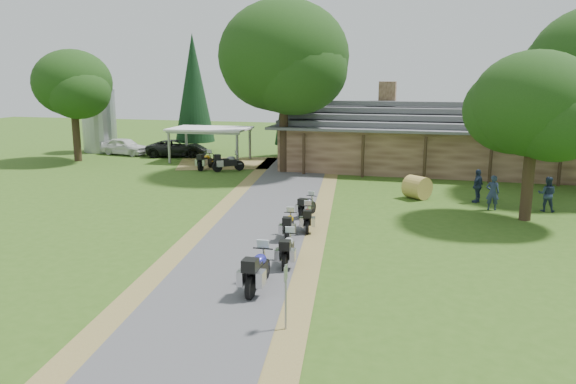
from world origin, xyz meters
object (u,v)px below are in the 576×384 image
(motorcycle_carport_a, at_px, (206,160))
(car_dark_suv, at_px, (177,144))
(motorcycle_row_d, at_px, (308,217))
(motorcycle_row_a, at_px, (258,268))
(motorcycle_carport_b, at_px, (228,161))
(hay_bale, at_px, (417,187))
(motorcycle_row_e, at_px, (308,205))
(lodge, at_px, (427,135))
(carport, at_px, (210,144))
(motorcycle_row_b, at_px, (288,248))
(car_white_sedan, at_px, (125,144))
(motorcycle_row_c, at_px, (289,224))
(silo, at_px, (99,118))

(motorcycle_carport_a, bearing_deg, car_dark_suv, 46.74)
(car_dark_suv, relative_size, motorcycle_row_d, 3.15)
(car_dark_suv, relative_size, motorcycle_carport_a, 2.77)
(motorcycle_row_a, xyz_separation_m, motorcycle_carport_b, (-8.84, 20.67, -0.02))
(motorcycle_carport_a, distance_m, hay_bale, 16.21)
(car_dark_suv, height_order, motorcycle_row_e, car_dark_suv)
(lodge, relative_size, motorcycle_row_d, 12.34)
(motorcycle_row_e, distance_m, hay_bale, 7.31)
(lodge, relative_size, carport, 3.53)
(motorcycle_row_d, bearing_deg, hay_bale, -41.72)
(motorcycle_row_b, bearing_deg, lodge, -17.28)
(car_white_sedan, xyz_separation_m, motorcycle_carport_b, (11.46, -5.57, -0.21))
(motorcycle_row_d, bearing_deg, motorcycle_carport_b, 21.02)
(motorcycle_row_b, bearing_deg, motorcycle_row_a, 166.88)
(motorcycle_row_e, relative_size, hay_bale, 1.32)
(carport, relative_size, motorcycle_carport_b, 2.95)
(motorcycle_row_e, xyz_separation_m, motorcycle_carport_b, (-8.27, 11.14, 0.13))
(motorcycle_row_c, bearing_deg, motorcycle_row_d, -27.51)
(carport, height_order, hay_bale, carport)
(motorcycle_row_e, height_order, hay_bale, hay_bale)
(motorcycle_row_e, relative_size, motorcycle_carport_b, 0.81)
(motorcycle_carport_a, bearing_deg, car_white_sedan, 66.46)
(motorcycle_row_b, height_order, motorcycle_carport_a, motorcycle_carport_a)
(silo, relative_size, motorcycle_row_b, 3.26)
(car_dark_suv, distance_m, motorcycle_carport_b, 8.87)
(motorcycle_carport_a, relative_size, hay_bale, 1.57)
(silo, height_order, motorcycle_carport_b, silo)
(motorcycle_row_a, bearing_deg, silo, 38.76)
(motorcycle_row_b, bearing_deg, hay_bale, -24.71)
(motorcycle_row_a, distance_m, motorcycle_carport_b, 22.48)
(carport, bearing_deg, motorcycle_carport_a, -75.12)
(silo, relative_size, car_dark_suv, 1.08)
(silo, bearing_deg, car_dark_suv, -8.32)
(motorcycle_row_b, xyz_separation_m, motorcycle_row_e, (-0.87, 6.97, -0.05))
(lodge, relative_size, motorcycle_row_a, 10.20)
(motorcycle_row_b, xyz_separation_m, motorcycle_carport_a, (-10.98, 18.42, 0.06))
(lodge, relative_size, silo, 3.63)
(lodge, bearing_deg, motorcycle_row_e, -108.20)
(motorcycle_row_c, bearing_deg, lodge, -22.73)
(motorcycle_row_e, bearing_deg, car_white_sedan, 59.68)
(motorcycle_row_a, relative_size, motorcycle_carport_b, 1.02)
(car_white_sedan, relative_size, motorcycle_row_d, 3.14)
(lodge, xyz_separation_m, silo, (-28.13, 2.38, 0.49))
(motorcycle_row_c, relative_size, motorcycle_carport_a, 0.88)
(car_white_sedan, relative_size, motorcycle_row_e, 3.28)
(silo, xyz_separation_m, motorcycle_row_c, (23.02, -21.79, -2.35))
(car_white_sedan, height_order, motorcycle_carport_b, car_white_sedan)
(motorcycle_row_c, xyz_separation_m, motorcycle_row_e, (-0.05, 3.70, -0.02))
(lodge, bearing_deg, motorcycle_carport_a, -164.42)
(silo, bearing_deg, motorcycle_row_e, -38.23)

